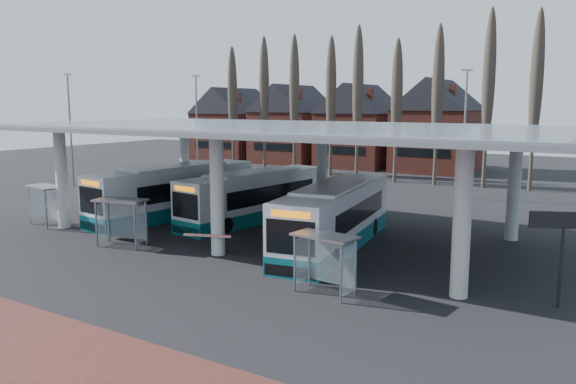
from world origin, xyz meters
The scene contains 15 objects.
ground centered at (0.00, 0.00, 0.00)m, with size 140.00×140.00×0.00m, color black.
station_canopy centered at (0.00, 8.00, 5.68)m, with size 32.00×16.00×6.34m.
poplar_row centered at (0.00, 33.00, 8.78)m, with size 45.10×1.10×14.50m.
townhouse_row centered at (-15.75, 44.00, 5.94)m, with size 36.80×10.30×12.25m.
lamp_post_a centered at (-18.00, 22.00, 5.34)m, with size 0.80×0.16×10.17m.
lamp_post_b centered at (6.00, 26.00, 5.34)m, with size 0.80×0.16×10.17m.
lamp_post_d centered at (-26.00, 14.00, 5.34)m, with size 0.80×0.16×10.17m.
bus_0 centered at (-8.54, 8.65, 1.64)m, with size 4.10×12.74×3.48m.
bus_1 centered at (-3.25, 10.40, 1.52)m, with size 3.96×11.86×3.23m.
bus_2 centered at (4.33, 6.94, 1.59)m, with size 4.39×12.41×3.38m.
shelter_0 centered at (-13.46, 2.46, 1.81)m, with size 2.87×1.79×2.48m.
shelter_1 centered at (-5.48, 1.29, 1.84)m, with size 2.98×2.00×2.53m.
shelter_2 centered at (7.34, 0.21, 1.75)m, with size 2.73×1.59×2.41m.
info_sign_0 centered at (15.48, 3.24, 3.04)m, with size 2.29×1.09×3.63m.
barrier centered at (-0.25, 2.10, 0.95)m, with size 2.34×1.07×1.22m.
Camera 1 is at (17.36, -19.03, 7.50)m, focal length 35.00 mm.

